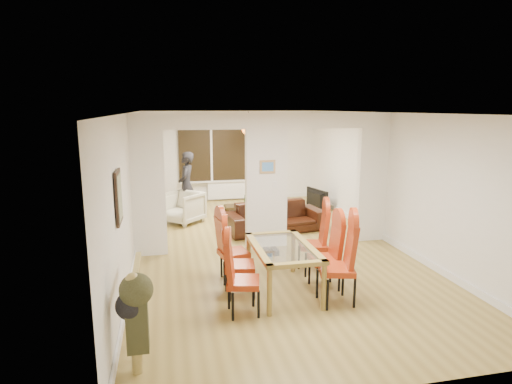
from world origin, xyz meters
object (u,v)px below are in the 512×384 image
object	(u,v)px
dining_chair_la	(243,276)
dining_chair_lb	(240,260)
dining_chair_lc	(233,248)
bowl	(250,204)
dining_table	(283,269)
armchair	(183,207)
dining_chair_rc	(313,240)
coffee_table	(243,209)
bottle	(246,200)
dining_chair_ra	(336,263)
television	(314,199)
sofa	(275,217)
person	(187,185)
dining_chair_rb	(325,254)

from	to	relation	value
dining_chair_la	dining_chair_lb	world-z (taller)	dining_chair_lb
dining_chair_lc	bowl	xyz separation A→B (m)	(1.11, 4.23, -0.29)
dining_table	armchair	size ratio (longest dim) A/B	1.85
dining_chair_rc	coffee_table	distance (m)	4.26
dining_table	coffee_table	world-z (taller)	dining_table
armchair	bottle	bearing A→B (deg)	66.02
bottle	dining_chair_lc	bearing A→B (deg)	-103.24
dining_chair_lb	dining_chair_lc	xyz separation A→B (m)	(0.00, 0.57, -0.00)
dining_chair_lc	bottle	size ratio (longest dim) A/B	3.85
dining_chair_ra	television	xyz separation A→B (m)	(1.63, 5.43, -0.32)
dining_chair_rc	bottle	size ratio (longest dim) A/B	3.99
dining_chair_lb	armchair	size ratio (longest dim) A/B	1.31
dining_chair_la	sofa	bearing A→B (deg)	81.87
dining_chair_ra	dining_chair_rc	xyz separation A→B (m)	(0.07, 1.15, -0.04)
dining_chair_la	coffee_table	size ratio (longest dim) A/B	1.13
dining_chair_la	person	size ratio (longest dim) A/B	0.64
bottle	sofa	bearing A→B (deg)	-79.60
dining_chair_rc	sofa	world-z (taller)	dining_chair_rc
coffee_table	bottle	xyz separation A→B (m)	(0.08, 0.03, 0.24)
television	coffee_table	bearing A→B (deg)	76.92
dining_chair_rb	coffee_table	bearing A→B (deg)	96.31
dining_chair_rb	bowl	world-z (taller)	dining_chair_rb
dining_chair_lb	dining_chair_rb	world-z (taller)	same
television	coffee_table	distance (m)	1.97
sofa	coffee_table	xyz separation A→B (m)	(-0.41, 1.74, -0.21)
dining_table	dining_chair_lb	world-z (taller)	dining_chair_lb
dining_chair_ra	dining_chair_rc	bearing A→B (deg)	100.62
dining_chair_rb	television	xyz separation A→B (m)	(1.60, 4.91, -0.26)
sofa	bowl	world-z (taller)	sofa
dining_chair_ra	television	distance (m)	5.68
sofa	coffee_table	distance (m)	1.80
dining_chair_ra	television	world-z (taller)	dining_chair_ra
dining_chair_lb	dining_chair_rb	distance (m)	1.30
dining_table	dining_chair_lb	distance (m)	0.67
dining_chair_la	sofa	distance (m)	3.93
dining_table	dining_chair_la	world-z (taller)	dining_chair_la
dining_chair_lb	dining_chair_ra	distance (m)	1.37
dining_chair_lc	dining_chair_ra	bearing A→B (deg)	-51.71
dining_table	television	size ratio (longest dim) A/B	1.61
dining_chair_rc	television	bearing A→B (deg)	82.25
dining_chair_rc	bowl	distance (m)	4.19
armchair	dining_chair_lc	bearing A→B (deg)	-35.93
dining_chair_la	television	size ratio (longest dim) A/B	1.12
person	bottle	size ratio (longest dim) A/B	5.95
dining_chair_lc	dining_chair_ra	distance (m)	1.67
dining_chair_rb	bowl	distance (m)	4.81
coffee_table	bowl	world-z (taller)	bowl
dining_chair_rb	dining_chair_lc	bearing A→B (deg)	158.01
dining_chair_la	bowl	distance (m)	5.49
armchair	coffee_table	distance (m)	1.70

